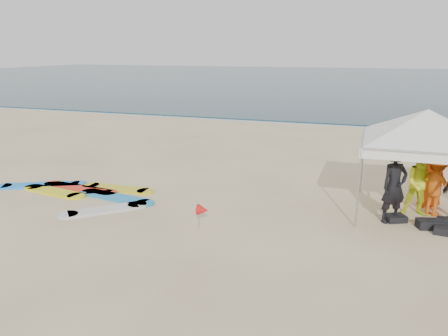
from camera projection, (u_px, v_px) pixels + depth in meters
ground at (202, 251)px, 9.58m from camera, size 120.00×120.00×0.00m
ocean at (352, 79)px, 64.35m from camera, size 160.00×84.00×0.08m
shoreline_foam at (314, 123)px, 26.20m from camera, size 160.00×1.20×0.01m
person_black_a at (394, 186)px, 10.98m from camera, size 0.84×0.78×1.92m
person_yellow at (421, 184)px, 11.45m from camera, size 0.95×0.80×1.77m
person_orange_a at (436, 185)px, 11.51m from camera, size 1.23×1.10×1.66m
person_orange_b at (430, 177)px, 12.14m from camera, size 0.97×0.81×1.71m
canopy_tent at (429, 110)px, 11.05m from camera, size 4.28×4.28×3.23m
marker_pennant at (203, 210)px, 10.65m from camera, size 0.28×0.28×0.64m
gear_pile at (425, 223)px, 10.88m from camera, size 1.69×0.98×0.22m
surfboard_spread at (84, 193)px, 13.40m from camera, size 5.26×2.90×0.07m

